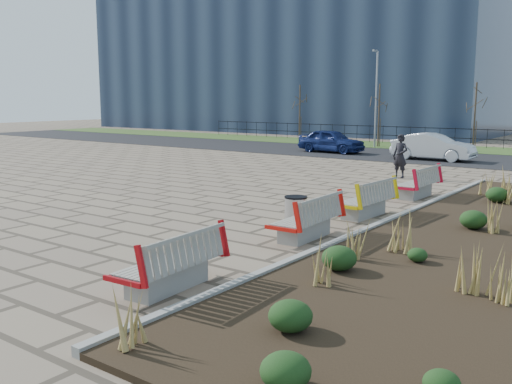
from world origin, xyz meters
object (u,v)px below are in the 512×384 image
Objects in this scene: litter_bin at (296,214)px; pedestrian at (400,156)px; bench_d at (416,182)px; car_blue at (331,141)px; car_silver at (433,147)px; lamp_west at (376,100)px; bench_a at (168,260)px; bench_b at (305,217)px; bench_c at (364,198)px.

pedestrian is at bearing 99.06° from litter_bin.
bench_d is 0.53× the size of car_blue.
pedestrian reaches higher than car_silver.
lamp_west reaches higher than car_silver.
car_blue reaches higher than bench_d.
car_silver is at bearing 94.97° from bench_a.
bench_a is 1.21× the size of pedestrian.
bench_b is 11.01m from pedestrian.
bench_d is 1.21× the size of pedestrian.
bench_d is 0.51× the size of car_silver.
lamp_west reaches higher than pedestrian.
lamp_west is at bearing 117.08° from bench_c.
bench_d is 18.91m from lamp_west.
car_blue is at bearing 144.34° from pedestrian.
pedestrian is (-2.19, 4.04, 0.37)m from bench_d.
litter_bin is at bearing -69.58° from lamp_west.
bench_b is 1.00× the size of bench_d.
bench_d is 2.54× the size of litter_bin.
bench_c is 8.07m from pedestrian.
bench_a is at bearing -86.98° from bench_c.
bench_c is 18.11m from car_blue.
bench_b is 0.53× the size of car_blue.
bench_a is 1.00× the size of bench_c.
bench_d is at bearing -163.75° from car_silver.
bench_d is at bearing -137.56° from car_blue.
bench_b is at bearing -86.98° from bench_c.
bench_b and bench_c have the same top height.
pedestrian is 7.23m from car_silver.
car_silver is at bearing -91.52° from car_blue.
litter_bin is at bearing -70.41° from pedestrian.
bench_b is at bearing -67.96° from pedestrian.
bench_d is 6.27m from litter_bin.
car_silver is at bearing -43.08° from lamp_west.
car_blue is at bearing 130.59° from bench_d.
litter_bin is (-0.55, -2.53, -0.09)m from bench_c.
bench_c is (0.00, 3.02, 0.00)m from bench_b.
bench_b is at bearing -68.78° from lamp_west.
bench_b reaches higher than litter_bin.
bench_b and bench_d have the same top height.
pedestrian is at bearing 94.65° from bench_a.
litter_bin is at bearing -150.18° from car_blue.
car_silver reaches higher than litter_bin.
bench_b is 1.00× the size of bench_c.
lamp_west reaches higher than litter_bin.
car_silver reaches higher than bench_a.
bench_b is 20.74m from car_blue.
bench_a and bench_d have the same top height.
car_silver reaches higher than car_blue.
car_blue reaches higher than bench_c.
pedestrian is at bearing 119.92° from bench_d.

